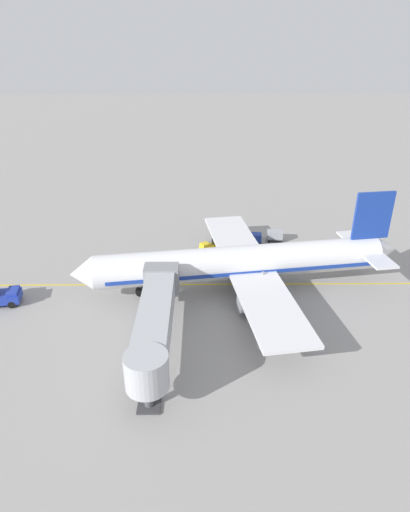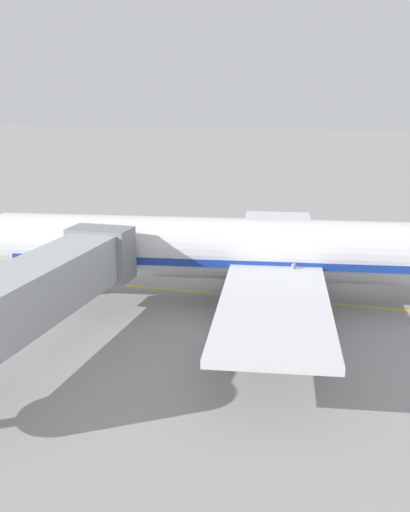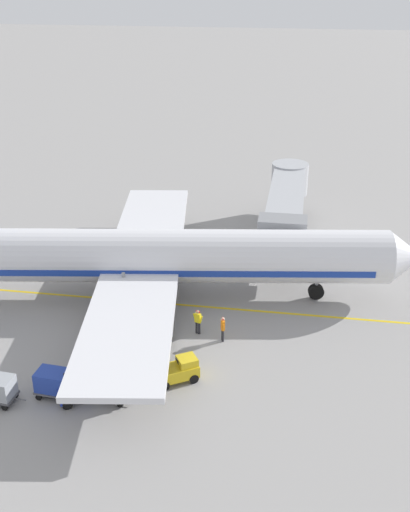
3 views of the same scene
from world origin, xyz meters
name	(u,v)px [view 3 (image 3 of 3)]	position (x,y,z in m)	size (l,w,h in m)	color
ground_plane	(158,303)	(0.00, 0.00, 0.00)	(400.00, 400.00, 0.00)	gray
gate_lead_in_line	(158,303)	(0.00, 0.00, 0.00)	(0.24, 80.00, 0.01)	gold
parked_airliner	(152,257)	(-0.72, -0.44, 3.19)	(30.44, 37.29, 10.63)	silver
jet_bridge	(286,204)	(-12.08, 8.23, 3.46)	(16.45, 3.50, 4.98)	#A8AAAF
baggage_tug_lead	(177,370)	(8.61, 3.18, 0.71)	(2.34, 2.76, 1.62)	gold
baggage_tug_trailing	(82,388)	(11.01, -1.61, 0.71)	(2.38, 2.75, 1.62)	#1E339E
baggage_cart_front	(108,384)	(10.80, -0.17, 0.95)	(1.47, 2.94, 1.58)	#4C4C51
baggage_cart_second_in_train	(56,382)	(11.05, -3.06, 0.95)	(1.47, 2.94, 1.58)	#4C4C51
ground_crew_wing_walker	(94,311)	(3.40, -3.44, 0.95)	(0.73, 0.29, 1.69)	#232328
ground_crew_loader	(198,321)	(3.46, 3.46, 0.95)	(0.36, 0.71, 1.69)	#232328
ground_crew_marshaller	(223,328)	(4.05, 5.15, 0.95)	(0.72, 0.32, 1.69)	#232328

